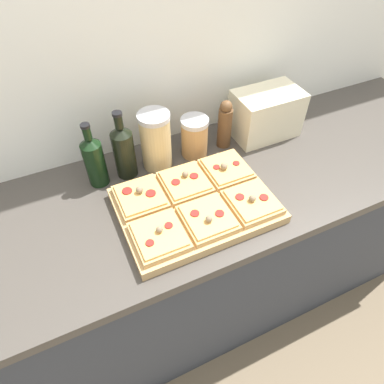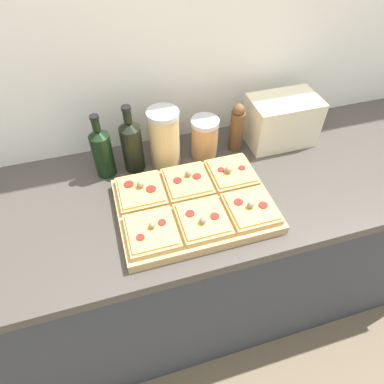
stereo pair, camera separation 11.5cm
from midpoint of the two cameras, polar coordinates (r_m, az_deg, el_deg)
name	(u,v)px [view 2 (the right image)]	position (r m, az deg, el deg)	size (l,w,h in m)	color
ground_plane	(200,364)	(1.85, 3.38, -26.84)	(12.00, 12.00, 0.00)	brown
wall_back	(148,50)	(1.29, -4.57, 22.47)	(6.00, 0.06, 2.50)	silver
kitchen_counter	(181,260)	(1.57, 0.23, -11.33)	(2.63, 0.67, 0.88)	#333842
cutting_board	(195,206)	(1.16, 3.26, -2.47)	(0.51, 0.37, 0.04)	tan
pizza_slice_back_left	(141,191)	(1.16, -5.77, -0.02)	(0.15, 0.17, 0.05)	tan
pizza_slice_back_center	(187,182)	(1.19, 1.96, 1.61)	(0.15, 0.17, 0.05)	tan
pizza_slice_back_right	(231,172)	(1.24, 9.20, 3.11)	(0.15, 0.17, 0.05)	tan
pizza_slice_front_left	(152,231)	(1.05, -3.66, -6.75)	(0.15, 0.17, 0.05)	tan
pizza_slice_front_center	(203,219)	(1.08, 4.85, -4.75)	(0.15, 0.17, 0.05)	tan
pizza_slice_front_right	(251,208)	(1.13, 12.67, -2.80)	(0.15, 0.17, 0.05)	tan
olive_oil_bottle	(102,151)	(1.25, -12.21, 6.53)	(0.07, 0.07, 0.25)	black
wine_bottle	(132,145)	(1.26, -7.43, 7.73)	(0.08, 0.08, 0.27)	black
grain_jar_tall	(165,138)	(1.27, -1.90, 8.93)	(0.12, 0.12, 0.23)	tan
grain_jar_short	(205,138)	(1.33, 4.61, 8.93)	(0.11, 0.11, 0.16)	#AD7F4C
pepper_mill	(237,128)	(1.37, 9.93, 10.40)	(0.06, 0.06, 0.20)	brown
toaster_oven	(282,120)	(1.45, 16.96, 11.24)	(0.29, 0.17, 0.19)	beige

